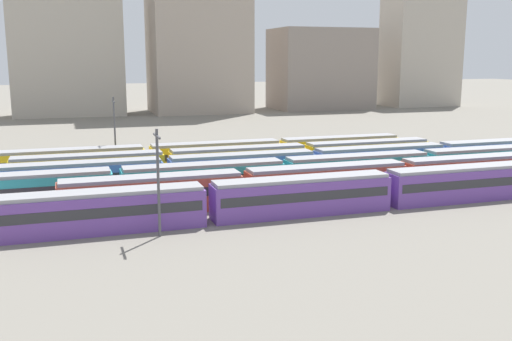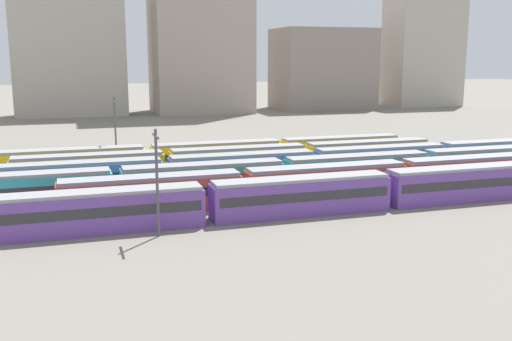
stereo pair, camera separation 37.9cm
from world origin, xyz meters
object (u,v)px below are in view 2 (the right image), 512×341
train_track_0 (387,189)px  train_track_5 (216,155)px  catenary_pole_1 (115,130)px  train_track_2 (284,174)px  train_track_1 (326,182)px  train_track_3 (380,160)px  train_track_4 (239,161)px  catenary_pole_0 (157,177)px

train_track_0 → train_track_5: same height
catenary_pole_1 → train_track_2: bearing=-46.6°
train_track_1 → train_track_3: bearing=39.8°
train_track_0 → train_track_4: 23.01m
train_track_1 → train_track_4: same height
train_track_3 → train_track_4: (-17.92, 5.20, -0.00)m
train_track_4 → catenary_pole_0: catenary_pole_0 is taller
train_track_1 → train_track_4: bearing=109.2°
train_track_3 → catenary_pole_1: 35.68m
train_track_1 → catenary_pole_0: size_ratio=5.98×
train_track_1 → catenary_pole_0: bearing=-157.4°
train_track_5 → catenary_pole_0: size_ratio=5.98×
train_track_2 → train_track_0: bearing=-54.6°
train_track_3 → catenary_pole_1: bearing=158.1°
train_track_2 → train_track_4: 10.68m
train_track_4 → train_track_0: bearing=-64.7°
train_track_0 → train_track_1: 6.80m
train_track_4 → train_track_1: bearing=-70.8°
train_track_3 → catenary_pole_1: (-32.93, 13.25, 3.66)m
catenary_pole_0 → catenary_pole_1: (-1.01, 31.73, 0.36)m
train_track_4 → catenary_pole_0: 27.71m
train_track_0 → train_track_3: 17.57m
train_track_0 → train_track_3: (8.09, 15.60, 0.00)m
train_track_1 → train_track_2: size_ratio=0.75×
train_track_0 → catenary_pole_0: bearing=-173.1°
train_track_4 → catenary_pole_1: (-15.01, 8.05, 3.66)m
train_track_2 → catenary_pole_1: size_ratio=7.45×
catenary_pole_1 → catenary_pole_0: bearing=-88.2°
catenary_pole_0 → train_track_2: bearing=38.9°
train_track_0 → train_track_2: 12.76m
train_track_0 → train_track_2: bearing=125.4°
train_track_5 → catenary_pole_1: size_ratio=5.57×
train_track_0 → catenary_pole_0: 24.24m
train_track_0 → train_track_4: bearing=115.3°
train_track_4 → train_track_2: bearing=-76.8°
train_track_5 → catenary_pole_1: bearing=167.9°
train_track_0 → catenary_pole_0: size_ratio=8.01×
train_track_0 → catenary_pole_1: catenary_pole_1 is taller
train_track_2 → train_track_1: bearing=-60.0°
train_track_4 → catenary_pole_1: size_ratio=5.57×
train_track_0 → train_track_5: (-11.55, 26.00, -0.00)m
train_track_3 → catenary_pole_1: size_ratio=9.34×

